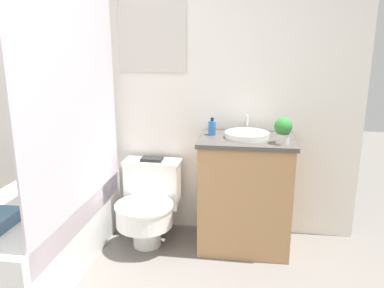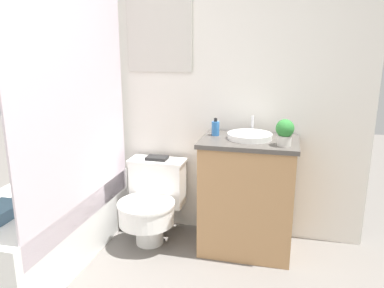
{
  "view_description": "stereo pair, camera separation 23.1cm",
  "coord_description": "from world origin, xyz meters",
  "px_view_note": "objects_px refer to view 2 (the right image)",
  "views": [
    {
      "loc": [
        0.68,
        -0.79,
        1.44
      ],
      "look_at": [
        0.33,
        1.56,
        0.82
      ],
      "focal_mm": 35.0,
      "sensor_mm": 36.0,
      "label": 1
    },
    {
      "loc": [
        0.91,
        -0.75,
        1.44
      ],
      "look_at": [
        0.33,
        1.56,
        0.82
      ],
      "focal_mm": 35.0,
      "sensor_mm": 36.0,
      "label": 2
    }
  ],
  "objects_px": {
    "toilet": "(152,200)",
    "potted_plant": "(285,131)",
    "sink": "(250,136)",
    "soap_bottle": "(215,128)",
    "book_on_tank": "(157,158)"
  },
  "relations": [
    {
      "from": "toilet",
      "to": "potted_plant",
      "type": "relative_size",
      "value": 3.47
    },
    {
      "from": "toilet",
      "to": "sink",
      "type": "distance_m",
      "value": 0.89
    },
    {
      "from": "soap_bottle",
      "to": "potted_plant",
      "type": "bearing_deg",
      "value": -20.2
    },
    {
      "from": "toilet",
      "to": "soap_bottle",
      "type": "relative_size",
      "value": 4.76
    },
    {
      "from": "toilet",
      "to": "soap_bottle",
      "type": "bearing_deg",
      "value": 11.58
    },
    {
      "from": "soap_bottle",
      "to": "potted_plant",
      "type": "xyz_separation_m",
      "value": [
        0.48,
        -0.18,
        0.04
      ]
    },
    {
      "from": "book_on_tank",
      "to": "potted_plant",
      "type": "bearing_deg",
      "value": -12.92
    },
    {
      "from": "soap_bottle",
      "to": "book_on_tank",
      "type": "height_order",
      "value": "soap_bottle"
    },
    {
      "from": "sink",
      "to": "toilet",
      "type": "bearing_deg",
      "value": -175.9
    },
    {
      "from": "toilet",
      "to": "potted_plant",
      "type": "bearing_deg",
      "value": -5.01
    },
    {
      "from": "sink",
      "to": "soap_bottle",
      "type": "height_order",
      "value": "sink"
    },
    {
      "from": "toilet",
      "to": "sink",
      "type": "height_order",
      "value": "sink"
    },
    {
      "from": "toilet",
      "to": "sink",
      "type": "xyz_separation_m",
      "value": [
        0.71,
        0.05,
        0.53
      ]
    },
    {
      "from": "book_on_tank",
      "to": "toilet",
      "type": "bearing_deg",
      "value": -90.0
    },
    {
      "from": "sink",
      "to": "book_on_tank",
      "type": "xyz_separation_m",
      "value": [
        -0.71,
        0.08,
        -0.24
      ]
    }
  ]
}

